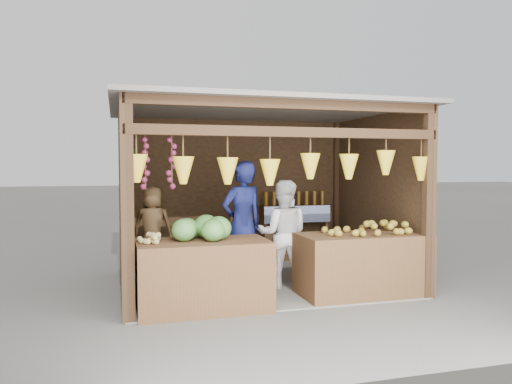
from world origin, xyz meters
TOP-DOWN VIEW (x-y plane):
  - ground at (0.00, 0.00)m, footprint 80.00×80.00m
  - stall_structure at (-0.03, -0.04)m, footprint 4.30×3.30m
  - back_shelf at (1.05, 1.28)m, footprint 1.25×0.32m
  - counter_left at (-1.05, -1.15)m, footprint 1.62×0.85m
  - counter_right at (1.18, -1.05)m, footprint 1.76×0.85m
  - stool at (-1.57, 0.10)m, footprint 0.34×0.34m
  - man_standing at (-0.28, -0.08)m, footprint 0.78×0.63m
  - woman_standing at (0.27, -0.35)m, footprint 0.92×0.82m
  - vendor_seated at (-1.57, 0.10)m, footprint 0.66×0.53m
  - melon_pile at (-1.06, -1.08)m, footprint 1.00×0.50m
  - tanfruit_pile at (-1.69, -1.15)m, footprint 0.34×0.40m
  - mango_pile at (1.22, -1.06)m, footprint 1.40×0.64m

SIDE VIEW (x-z plane):
  - ground at x=0.00m, z-range 0.00..0.00m
  - stool at x=-1.57m, z-range 0.00..0.32m
  - counter_right at x=1.18m, z-range 0.00..0.85m
  - counter_left at x=-1.05m, z-range 0.00..0.86m
  - woman_standing at x=0.27m, z-range 0.00..1.58m
  - back_shelf at x=1.05m, z-range 0.21..1.54m
  - vendor_seated at x=-1.57m, z-range 0.32..1.49m
  - tanfruit_pile at x=-1.69m, z-range 0.86..0.99m
  - man_standing at x=-0.28m, z-range 0.00..1.86m
  - mango_pile at x=1.22m, z-range 0.85..1.07m
  - melon_pile at x=-1.06m, z-range 0.86..1.18m
  - stall_structure at x=-0.03m, z-range 0.34..3.00m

